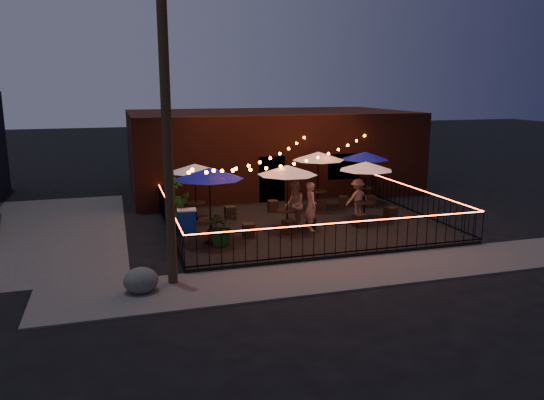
% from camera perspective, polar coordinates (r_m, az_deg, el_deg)
% --- Properties ---
extents(ground, '(110.00, 110.00, 0.00)m').
position_cam_1_polar(ground, '(18.55, 5.36, -4.43)').
color(ground, black).
rests_on(ground, ground).
extents(patio, '(10.00, 8.00, 0.15)m').
position_cam_1_polar(patio, '(20.33, 3.26, -2.69)').
color(patio, black).
rests_on(patio, ground).
extents(sidewalk, '(18.00, 2.50, 0.05)m').
position_cam_1_polar(sidewalk, '(15.73, 9.82, -7.57)').
color(sidewalk, '#484442').
rests_on(sidewalk, ground).
extents(brick_building, '(14.00, 8.00, 4.00)m').
position_cam_1_polar(brick_building, '(27.75, -0.37, 5.40)').
color(brick_building, '#39190F').
rests_on(brick_building, ground).
extents(utility_pole, '(0.26, 0.26, 8.00)m').
position_cam_1_polar(utility_pole, '(13.98, -11.22, 6.64)').
color(utility_pole, '#332115').
rests_on(utility_pole, ground).
extents(fence_front, '(10.00, 0.04, 1.04)m').
position_cam_1_polar(fence_front, '(16.61, 7.98, -4.12)').
color(fence_front, black).
rests_on(fence_front, patio).
extents(fence_left, '(0.04, 8.00, 1.04)m').
position_cam_1_polar(fence_left, '(19.11, -10.98, -2.05)').
color(fence_left, black).
rests_on(fence_left, patio).
extents(fence_right, '(0.04, 8.00, 1.04)m').
position_cam_1_polar(fence_right, '(22.35, 15.42, -0.19)').
color(fence_right, black).
rests_on(fence_right, patio).
extents(festoon_lights, '(10.02, 8.72, 1.32)m').
position_cam_1_polar(festoon_lights, '(19.24, 0.81, 3.91)').
color(festoon_lights, '#E4470B').
rests_on(festoon_lights, ground).
extents(cafe_table_0, '(2.70, 2.70, 2.53)m').
position_cam_1_polar(cafe_table_0, '(17.42, -6.77, 2.74)').
color(cafe_table_0, black).
rests_on(cafe_table_0, patio).
extents(cafe_table_1, '(2.56, 2.56, 2.21)m').
position_cam_1_polar(cafe_table_1, '(20.61, -8.32, 3.35)').
color(cafe_table_1, black).
rests_on(cafe_table_1, patio).
extents(cafe_table_2, '(2.85, 2.85, 2.38)m').
position_cam_1_polar(cafe_table_2, '(18.88, 1.67, 3.15)').
color(cafe_table_2, black).
rests_on(cafe_table_2, patio).
extents(cafe_table_3, '(2.67, 2.67, 2.43)m').
position_cam_1_polar(cafe_table_3, '(22.37, 5.01, 4.65)').
color(cafe_table_3, black).
rests_on(cafe_table_3, patio).
extents(cafe_table_4, '(2.26, 2.26, 2.30)m').
position_cam_1_polar(cafe_table_4, '(20.65, 10.06, 3.54)').
color(cafe_table_4, black).
rests_on(cafe_table_4, patio).
extents(cafe_table_5, '(2.27, 2.27, 2.31)m').
position_cam_1_polar(cafe_table_5, '(23.64, 9.97, 4.65)').
color(cafe_table_5, black).
rests_on(cafe_table_5, patio).
extents(bistro_chair_0, '(0.51, 0.51, 0.47)m').
position_cam_1_polar(bistro_chair_0, '(17.91, -6.20, -3.79)').
color(bistro_chair_0, black).
rests_on(bistro_chair_0, patio).
extents(bistro_chair_1, '(0.43, 0.43, 0.47)m').
position_cam_1_polar(bistro_chair_1, '(18.42, -2.55, -3.26)').
color(bistro_chair_1, black).
rests_on(bistro_chair_1, patio).
extents(bistro_chair_2, '(0.45, 0.45, 0.42)m').
position_cam_1_polar(bistro_chair_2, '(21.13, -9.53, -1.47)').
color(bistro_chair_2, black).
rests_on(bistro_chair_2, patio).
extents(bistro_chair_3, '(0.42, 0.42, 0.49)m').
position_cam_1_polar(bistro_chair_3, '(20.96, -4.52, -1.35)').
color(bistro_chair_3, black).
rests_on(bistro_chair_3, patio).
extents(bistro_chair_4, '(0.54, 0.54, 0.48)m').
position_cam_1_polar(bistro_chair_4, '(18.83, 1.86, -2.90)').
color(bistro_chair_4, black).
rests_on(bistro_chair_4, patio).
extents(bistro_chair_5, '(0.40, 0.40, 0.40)m').
position_cam_1_polar(bistro_chair_5, '(19.62, 4.22, -2.42)').
color(bistro_chair_5, black).
rests_on(bistro_chair_5, patio).
extents(bistro_chair_6, '(0.41, 0.41, 0.48)m').
position_cam_1_polar(bistro_chair_6, '(22.02, 0.10, -0.66)').
color(bistro_chair_6, black).
rests_on(bistro_chair_6, patio).
extents(bistro_chair_7, '(0.40, 0.40, 0.44)m').
position_cam_1_polar(bistro_chair_7, '(22.45, 5.27, -0.51)').
color(bistro_chair_7, black).
rests_on(bistro_chair_7, patio).
extents(bistro_chair_8, '(0.44, 0.44, 0.48)m').
position_cam_1_polar(bistro_chair_8, '(19.98, 9.36, -2.17)').
color(bistro_chair_8, black).
rests_on(bistro_chair_8, patio).
extents(bistro_chair_9, '(0.49, 0.49, 0.47)m').
position_cam_1_polar(bistro_chair_9, '(21.32, 12.63, -1.40)').
color(bistro_chair_9, black).
rests_on(bistro_chair_9, patio).
extents(bistro_chair_10, '(0.50, 0.50, 0.45)m').
position_cam_1_polar(bistro_chair_10, '(23.22, 7.66, -0.12)').
color(bistro_chair_10, black).
rests_on(bistro_chair_10, patio).
extents(bistro_chair_11, '(0.43, 0.43, 0.48)m').
position_cam_1_polar(bistro_chair_11, '(23.35, 10.51, -0.12)').
color(bistro_chair_11, black).
rests_on(bistro_chair_11, patio).
extents(patron_a, '(0.44, 0.66, 1.78)m').
position_cam_1_polar(patron_a, '(19.12, 4.21, -0.69)').
color(patron_a, '#CCA88C').
rests_on(patron_a, patio).
extents(patron_b, '(0.82, 0.96, 1.74)m').
position_cam_1_polar(patron_b, '(19.48, 2.42, -0.48)').
color(patron_b, '#D5A290').
rests_on(patron_b, patio).
extents(patron_c, '(1.05, 0.69, 1.53)m').
position_cam_1_polar(patron_c, '(21.31, 9.20, 0.19)').
color(patron_c, '#D7B58B').
rests_on(patron_c, patio).
extents(potted_shrub_a, '(1.33, 1.22, 1.26)m').
position_cam_1_polar(potted_shrub_a, '(17.48, -5.41, -2.83)').
color(potted_shrub_a, '#193510').
rests_on(potted_shrub_a, patio).
extents(potted_shrub_b, '(0.99, 0.91, 1.46)m').
position_cam_1_polar(potted_shrub_b, '(19.21, -9.85, -1.26)').
color(potted_shrub_b, '#1B3B11').
rests_on(potted_shrub_b, patio).
extents(potted_shrub_c, '(0.93, 0.93, 1.41)m').
position_cam_1_polar(potted_shrub_c, '(22.39, -10.52, 0.57)').
color(potted_shrub_c, '#1B3311').
rests_on(potted_shrub_c, patio).
extents(cooler, '(0.71, 0.54, 0.88)m').
position_cam_1_polar(cooler, '(19.01, -9.13, -2.26)').
color(cooler, '#1135AA').
rests_on(cooler, patio).
extents(boulder, '(1.10, 1.01, 0.70)m').
position_cam_1_polar(boulder, '(14.31, -13.92, -8.41)').
color(boulder, '#44443F').
rests_on(boulder, ground).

